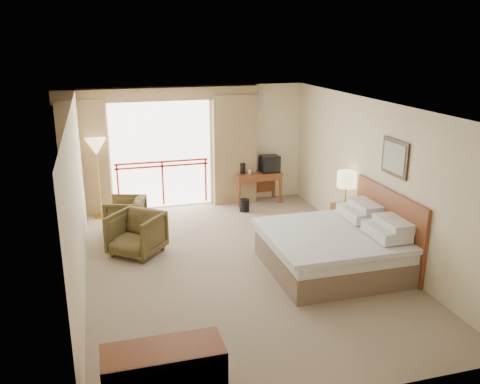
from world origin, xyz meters
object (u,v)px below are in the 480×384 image
object	(u,v)px
nightstand	(345,221)
armchair_far	(127,229)
bed	(335,248)
desk	(257,179)
floor_lamp	(96,150)
dresser	(165,384)
armchair_near	(138,254)
wastebasket	(244,205)
tv	(270,164)
table_lamp	(347,180)
side_table	(123,224)

from	to	relation	value
nightstand	armchair_far	bearing A→B (deg)	159.14
nightstand	armchair_far	size ratio (longest dim) A/B	0.83
bed	desk	world-z (taller)	bed
floor_lamp	dresser	bearing A→B (deg)	-85.53
armchair_near	floor_lamp	xyz separation A→B (m)	(-0.58, 2.18, 1.48)
nightstand	wastebasket	size ratio (longest dim) A/B	2.21
tv	dresser	bearing A→B (deg)	-134.10
dresser	armchair_near	bearing A→B (deg)	84.73
desk	floor_lamp	size ratio (longest dim) A/B	0.63
bed	table_lamp	distance (m)	1.79
desk	armchair_near	distance (m)	3.81
armchair_near	tv	bearing A→B (deg)	74.07
bed	tv	world-z (taller)	tv
nightstand	side_table	world-z (taller)	nightstand
table_lamp	armchair_far	xyz separation A→B (m)	(-4.09, 1.43, -1.11)
nightstand	side_table	bearing A→B (deg)	168.41
bed	dresser	distance (m)	4.17
tv	armchair_far	size ratio (longest dim) A/B	0.58
nightstand	dresser	size ratio (longest dim) A/B	0.51
armchair_far	floor_lamp	bearing A→B (deg)	-134.75
bed	table_lamp	size ratio (longest dim) A/B	3.28
tv	bed	bearing A→B (deg)	-109.25
nightstand	side_table	xyz separation A→B (m)	(-4.18, 0.79, 0.07)
nightstand	table_lamp	size ratio (longest dim) A/B	0.94
side_table	dresser	size ratio (longest dim) A/B	0.45
bed	table_lamp	bearing A→B (deg)	57.61
desk	wastebasket	world-z (taller)	desk
floor_lamp	desk	bearing A→B (deg)	2.14
nightstand	tv	bearing A→B (deg)	105.11
desk	dresser	world-z (taller)	dresser
bed	armchair_near	bearing A→B (deg)	153.74
bed	floor_lamp	xyz separation A→B (m)	(-3.68, 3.72, 1.11)
table_lamp	tv	distance (m)	2.53
side_table	dresser	bearing A→B (deg)	-88.48
tv	armchair_near	world-z (taller)	tv
table_lamp	floor_lamp	size ratio (longest dim) A/B	0.38
tv	armchair_near	xyz separation A→B (m)	(-3.27, -2.26, -0.90)
wastebasket	floor_lamp	size ratio (longest dim) A/B	0.16
bed	wastebasket	xyz separation A→B (m)	(-0.61, 3.23, -0.24)
side_table	bed	bearing A→B (deg)	-32.56
table_lamp	dresser	distance (m)	5.78
nightstand	tv	size ratio (longest dim) A/B	1.43
nightstand	wastebasket	bearing A→B (deg)	127.06
armchair_far	armchair_near	distance (m)	1.28
nightstand	wastebasket	xyz separation A→B (m)	(-1.49, 1.91, -0.17)
tv	side_table	distance (m)	3.90
wastebasket	dresser	xyz separation A→B (m)	(-2.57, -5.92, 0.26)
desk	armchair_far	world-z (taller)	desk
table_lamp	desk	world-z (taller)	table_lamp
nightstand	tv	distance (m)	2.64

